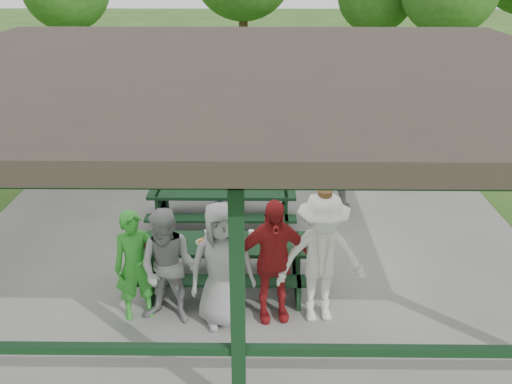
{
  "coord_description": "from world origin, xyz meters",
  "views": [
    {
      "loc": [
        0.24,
        -8.4,
        4.9
      ],
      "look_at": [
        0.15,
        -0.3,
        1.29
      ],
      "focal_mm": 38.0,
      "sensor_mm": 36.0,
      "label": 1
    }
  ],
  "objects_px": {
    "contestant_grey_mid": "(222,265)",
    "spectator_lblue": "(228,167)",
    "picnic_table_far": "(223,203)",
    "contestant_grey_left": "(169,268)",
    "spectator_blue": "(185,160)",
    "pickup_truck": "(344,88)",
    "contestant_green": "(136,266)",
    "picnic_table_near": "(226,258)",
    "farm_trailer": "(175,96)",
    "contestant_white_fedora": "(321,259)",
    "contestant_red": "(272,261)",
    "spectator_grey": "(332,169)"
  },
  "relations": [
    {
      "from": "picnic_table_near",
      "to": "contestant_green",
      "type": "relative_size",
      "value": 1.54
    },
    {
      "from": "contestant_grey_mid",
      "to": "contestant_white_fedora",
      "type": "distance_m",
      "value": 1.36
    },
    {
      "from": "spectator_lblue",
      "to": "contestant_grey_left",
      "type": "bearing_deg",
      "value": 79.84
    },
    {
      "from": "contestant_grey_mid",
      "to": "spectator_blue",
      "type": "bearing_deg",
      "value": 87.6
    },
    {
      "from": "picnic_table_near",
      "to": "pickup_truck",
      "type": "height_order",
      "value": "pickup_truck"
    },
    {
      "from": "picnic_table_far",
      "to": "spectator_grey",
      "type": "bearing_deg",
      "value": 21.3
    },
    {
      "from": "contestant_red",
      "to": "spectator_grey",
      "type": "height_order",
      "value": "contestant_red"
    },
    {
      "from": "spectator_blue",
      "to": "farm_trailer",
      "type": "xyz_separation_m",
      "value": [
        -1.19,
        6.53,
        -0.27
      ]
    },
    {
      "from": "contestant_green",
      "to": "pickup_truck",
      "type": "bearing_deg",
      "value": 48.85
    },
    {
      "from": "contestant_red",
      "to": "picnic_table_far",
      "type": "bearing_deg",
      "value": 99.25
    },
    {
      "from": "contestant_red",
      "to": "pickup_truck",
      "type": "bearing_deg",
      "value": 68.97
    },
    {
      "from": "picnic_table_far",
      "to": "spectator_blue",
      "type": "bearing_deg",
      "value": 123.51
    },
    {
      "from": "pickup_truck",
      "to": "spectator_blue",
      "type": "bearing_deg",
      "value": 134.78
    },
    {
      "from": "contestant_red",
      "to": "contestant_white_fedora",
      "type": "height_order",
      "value": "contestant_white_fedora"
    },
    {
      "from": "contestant_grey_left",
      "to": "contestant_grey_mid",
      "type": "height_order",
      "value": "contestant_grey_mid"
    },
    {
      "from": "contestant_grey_left",
      "to": "contestant_grey_mid",
      "type": "distance_m",
      "value": 0.73
    },
    {
      "from": "farm_trailer",
      "to": "pickup_truck",
      "type": "bearing_deg",
      "value": -4.89
    },
    {
      "from": "spectator_grey",
      "to": "farm_trailer",
      "type": "distance_m",
      "value": 8.17
    },
    {
      "from": "contestant_white_fedora",
      "to": "pickup_truck",
      "type": "height_order",
      "value": "contestant_white_fedora"
    },
    {
      "from": "picnic_table_near",
      "to": "contestant_grey_left",
      "type": "distance_m",
      "value": 1.22
    },
    {
      "from": "contestant_green",
      "to": "contestant_white_fedora",
      "type": "relative_size",
      "value": 0.83
    },
    {
      "from": "contestant_green",
      "to": "contestant_grey_mid",
      "type": "height_order",
      "value": "contestant_grey_mid"
    },
    {
      "from": "contestant_grey_mid",
      "to": "spectator_grey",
      "type": "distance_m",
      "value": 4.22
    },
    {
      "from": "contestant_grey_left",
      "to": "spectator_lblue",
      "type": "distance_m",
      "value": 3.84
    },
    {
      "from": "picnic_table_near",
      "to": "farm_trailer",
      "type": "relative_size",
      "value": 0.65
    },
    {
      "from": "pickup_truck",
      "to": "picnic_table_near",
      "type": "bearing_deg",
      "value": 148.87
    },
    {
      "from": "farm_trailer",
      "to": "contestant_grey_left",
      "type": "bearing_deg",
      "value": -91.47
    },
    {
      "from": "spectator_lblue",
      "to": "pickup_truck",
      "type": "height_order",
      "value": "spectator_lblue"
    },
    {
      "from": "contestant_white_fedora",
      "to": "farm_trailer",
      "type": "bearing_deg",
      "value": 101.18
    },
    {
      "from": "picnic_table_far",
      "to": "contestant_white_fedora",
      "type": "distance_m",
      "value": 3.25
    },
    {
      "from": "spectator_lblue",
      "to": "farm_trailer",
      "type": "distance_m",
      "value": 7.27
    },
    {
      "from": "picnic_table_near",
      "to": "spectator_blue",
      "type": "relative_size",
      "value": 1.52
    },
    {
      "from": "contestant_grey_mid",
      "to": "spectator_grey",
      "type": "relative_size",
      "value": 1.09
    },
    {
      "from": "spectator_blue",
      "to": "pickup_truck",
      "type": "height_order",
      "value": "spectator_blue"
    },
    {
      "from": "contestant_grey_left",
      "to": "picnic_table_near",
      "type": "bearing_deg",
      "value": 64.14
    },
    {
      "from": "contestant_grey_mid",
      "to": "spectator_lblue",
      "type": "relative_size",
      "value": 1.06
    },
    {
      "from": "pickup_truck",
      "to": "contestant_grey_left",
      "type": "bearing_deg",
      "value": 146.87
    },
    {
      "from": "spectator_lblue",
      "to": "farm_trailer",
      "type": "height_order",
      "value": "spectator_lblue"
    },
    {
      "from": "farm_trailer",
      "to": "contestant_white_fedora",
      "type": "bearing_deg",
      "value": -80.85
    },
    {
      "from": "contestant_white_fedora",
      "to": "farm_trailer",
      "type": "distance_m",
      "value": 11.26
    },
    {
      "from": "contestant_white_fedora",
      "to": "spectator_blue",
      "type": "relative_size",
      "value": 1.18
    },
    {
      "from": "spectator_lblue",
      "to": "farm_trailer",
      "type": "xyz_separation_m",
      "value": [
        -2.12,
        6.95,
        -0.29
      ]
    },
    {
      "from": "picnic_table_near",
      "to": "pickup_truck",
      "type": "distance_m",
      "value": 10.78
    },
    {
      "from": "contestant_white_fedora",
      "to": "pickup_truck",
      "type": "bearing_deg",
      "value": 73.03
    },
    {
      "from": "spectator_lblue",
      "to": "picnic_table_far",
      "type": "bearing_deg",
      "value": 84.7
    },
    {
      "from": "picnic_table_near",
      "to": "spectator_blue",
      "type": "height_order",
      "value": "spectator_blue"
    },
    {
      "from": "picnic_table_far",
      "to": "contestant_grey_left",
      "type": "bearing_deg",
      "value": -100.36
    },
    {
      "from": "picnic_table_near",
      "to": "contestant_grey_mid",
      "type": "height_order",
      "value": "contestant_grey_mid"
    },
    {
      "from": "contestant_grey_mid",
      "to": "pickup_truck",
      "type": "height_order",
      "value": "contestant_grey_mid"
    },
    {
      "from": "picnic_table_far",
      "to": "spectator_lblue",
      "type": "xyz_separation_m",
      "value": [
        0.06,
        0.89,
        0.38
      ]
    }
  ]
}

